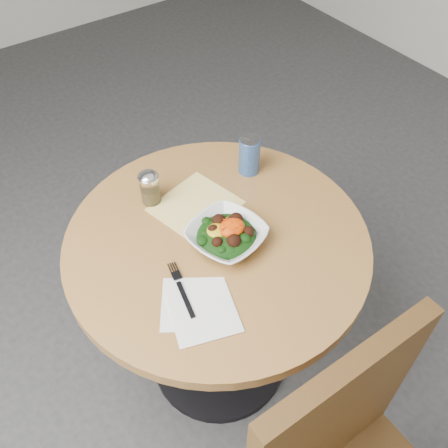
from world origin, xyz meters
The scene contains 8 objects.
ground centered at (0.00, 0.00, 0.00)m, with size 6.00×6.00×0.00m, color #303032.
table centered at (0.00, 0.00, 0.55)m, with size 0.90×0.90×0.75m.
cloth_napkin centered at (0.02, 0.14, 0.75)m, with size 0.23×0.21×0.00m, color #E5AE0C.
paper_napkins centered at (-0.18, -0.17, 0.75)m, with size 0.23×0.26×0.00m.
salad_bowl centered at (0.01, -0.03, 0.78)m, with size 0.26×0.26×0.08m.
fork centered at (-0.18, -0.09, 0.76)m, with size 0.06×0.19×0.00m.
spice_shaker centered at (-0.08, 0.25, 0.81)m, with size 0.06×0.06×0.11m.
beverage_can centered at (0.26, 0.18, 0.82)m, with size 0.07×0.07×0.13m.
Camera 1 is at (-0.54, -0.79, 1.86)m, focal length 40.00 mm.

